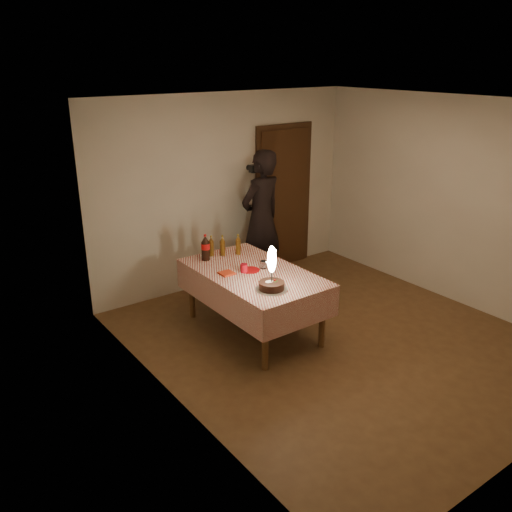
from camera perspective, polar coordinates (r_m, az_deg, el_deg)
name	(u,v)px	position (r m, az deg, el deg)	size (l,w,h in m)	color
ground	(336,340)	(6.28, 8.47, -8.73)	(4.00, 4.50, 0.01)	brown
room_shell	(342,196)	(5.75, 9.04, 6.23)	(4.04, 4.54, 2.62)	beige
dining_table	(253,280)	(6.13, -0.28, -2.52)	(1.02, 1.72, 0.75)	brown
birthday_cake	(272,278)	(5.59, 1.65, -2.38)	(0.33, 0.33, 0.48)	white
red_plate	(250,270)	(6.13, -0.64, -1.48)	(0.22, 0.22, 0.01)	red
red_cup	(244,268)	(6.06, -1.27, -1.29)	(0.08, 0.08, 0.10)	red
clear_cup	(263,265)	(6.17, 0.78, -0.93)	(0.07, 0.07, 0.09)	silver
napkin_stack	(227,273)	(6.03, -3.10, -1.83)	(0.15, 0.15, 0.02)	#B92F15
cola_bottle	(206,248)	(6.42, -5.33, 0.88)	(0.10, 0.10, 0.32)	black
amber_bottle_left	(211,246)	(6.56, -4.74, 1.01)	(0.06, 0.06, 0.25)	#58370F
amber_bottle_right	(238,245)	(6.59, -1.90, 1.17)	(0.06, 0.06, 0.25)	#58370F
amber_bottle_mid	(222,246)	(6.56, -3.55, 1.05)	(0.06, 0.06, 0.25)	#58370F
photographer	(261,218)	(7.40, 0.56, 3.99)	(0.75, 0.56, 1.88)	black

